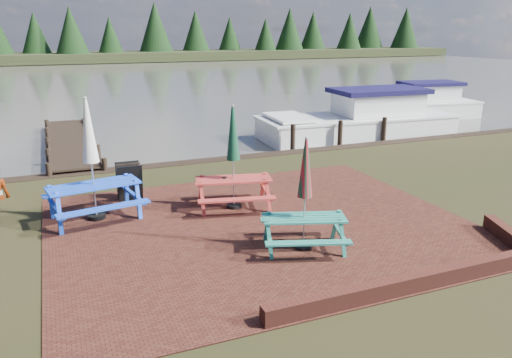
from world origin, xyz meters
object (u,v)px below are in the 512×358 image
object	(u,v)px
picnic_table_red	(234,174)
boat_near	(361,122)
picnic_table_blue	(93,179)
picnic_table_teal	(304,212)
boat_far	(418,106)
chalkboard	(129,182)
jetty	(71,142)

from	to	relation	value
picnic_table_red	boat_near	distance (m)	10.46
picnic_table_blue	picnic_table_teal	bearing A→B (deg)	-51.59
picnic_table_red	boat_near	xyz separation A→B (m)	(8.06, 6.66, -0.41)
picnic_table_red	picnic_table_blue	distance (m)	3.22
picnic_table_blue	picnic_table_red	bearing A→B (deg)	-18.72
picnic_table_blue	boat_far	distance (m)	19.16
picnic_table_blue	boat_near	xyz separation A→B (m)	(11.23, 6.15, -0.51)
picnic_table_teal	boat_near	bearing A→B (deg)	70.04
boat_far	boat_near	bearing A→B (deg)	127.51
picnic_table_red	picnic_table_blue	size ratio (longest dim) A/B	0.90
boat_near	boat_far	bearing A→B (deg)	-57.78
picnic_table_teal	picnic_table_red	distance (m)	2.80
picnic_table_blue	boat_far	bearing A→B (deg)	19.03
picnic_table_teal	picnic_table_blue	size ratio (longest dim) A/B	0.81
picnic_table_red	picnic_table_blue	world-z (taller)	picnic_table_blue
picnic_table_red	boat_near	bearing A→B (deg)	52.74
boat_far	chalkboard	bearing A→B (deg)	125.84
boat_near	jetty	bearing A→B (deg)	81.91
picnic_table_blue	boat_far	world-z (taller)	picnic_table_blue
picnic_table_blue	boat_far	size ratio (longest dim) A/B	0.42
boat_near	boat_far	xyz separation A→B (m)	(5.55, 3.07, -0.06)
picnic_table_teal	picnic_table_red	bearing A→B (deg)	118.49
jetty	boat_near	world-z (taller)	boat_near
picnic_table_blue	chalkboard	distance (m)	1.47
picnic_table_red	chalkboard	bearing A→B (deg)	158.72
chalkboard	boat_far	size ratio (longest dim) A/B	0.15
picnic_table_blue	boat_near	distance (m)	12.82
picnic_table_red	jetty	bearing A→B (deg)	123.69
jetty	boat_far	distance (m)	16.97
chalkboard	jetty	size ratio (longest dim) A/B	0.11
picnic_table_teal	picnic_table_blue	world-z (taller)	picnic_table_blue
picnic_table_teal	boat_near	size ratio (longest dim) A/B	0.27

